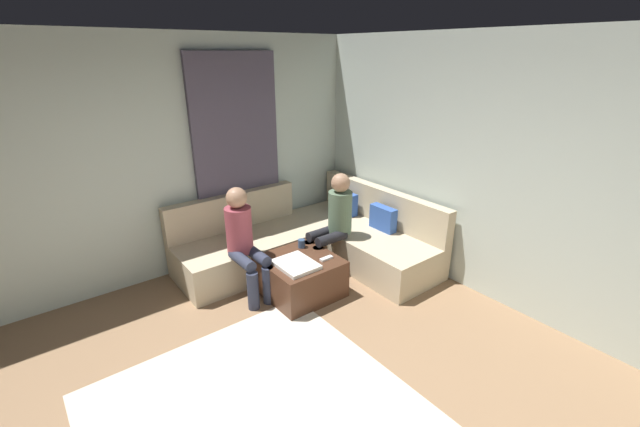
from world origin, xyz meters
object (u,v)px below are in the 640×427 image
person_on_couch_side (244,239)px  sectional_couch (314,241)px  game_remote (326,258)px  coffee_mug (302,243)px  person_on_couch_back (334,220)px  ottoman (300,276)px

person_on_couch_side → sectional_couch: bearing=-171.8°
game_remote → person_on_couch_side: 0.90m
sectional_couch → coffee_mug: 0.52m
sectional_couch → person_on_couch_back: bearing=9.7°
game_remote → coffee_mug: bearing=-174.3°
ottoman → coffee_mug: coffee_mug is taller
coffee_mug → person_on_couch_side: person_on_couch_side is taller
sectional_couch → game_remote: (0.69, -0.35, 0.15)m
game_remote → sectional_couch: bearing=153.2°
sectional_couch → person_on_couch_side: (0.15, -1.03, 0.38)m
ottoman → game_remote: game_remote is taller
person_on_couch_side → ottoman: bearing=141.8°
coffee_mug → person_on_couch_side: 0.68m
coffee_mug → person_on_couch_back: bearing=85.8°
coffee_mug → person_on_couch_side: size_ratio=0.08×
game_remote → person_on_couch_back: 0.59m
ottoman → game_remote: 0.36m
game_remote → person_on_couch_side: bearing=-128.6°
sectional_couch → ottoman: bearing=-48.1°
person_on_couch_back → person_on_couch_side: size_ratio=1.00×
coffee_mug → game_remote: coffee_mug is taller
ottoman → person_on_couch_side: (-0.36, -0.46, 0.45)m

